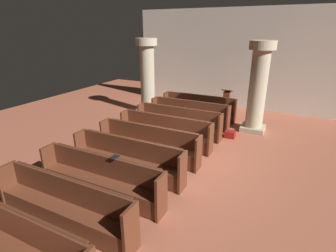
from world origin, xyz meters
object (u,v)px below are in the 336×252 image
object	(u,v)px
pillar_far_side	(147,75)
kneeler_box_red	(230,134)
pew_row_2	(178,121)
pew_row_6	(101,177)
pew_row_3	(165,130)
pew_row_7	(64,203)
pew_row_0	(199,106)
pew_row_8	(11,241)
pillar_aisle_side	(258,86)
hymn_book	(114,157)
lectern	(226,103)
pew_row_4	(149,142)
pew_row_1	(189,113)
pew_row_5	(128,157)

from	to	relation	value
pillar_far_side	kneeler_box_red	xyz separation A→B (m)	(4.10, -1.31, -1.57)
pew_row_2	pew_row_6	bearing A→B (deg)	-90.00
pew_row_3	pillar_far_side	bearing A→B (deg)	129.16
pew_row_6	kneeler_box_red	size ratio (longest dim) A/B	9.22
pew_row_2	pew_row_7	distance (m)	5.26
pew_row_0	pew_row_6	bearing A→B (deg)	-90.00
pew_row_7	pew_row_8	size ratio (longest dim) A/B	1.00
pew_row_6	pillar_aisle_side	size ratio (longest dim) A/B	0.97
pew_row_0	hymn_book	bearing A→B (deg)	-87.33
pew_row_7	lectern	xyz separation A→B (m)	(0.86, 8.64, -0.05)
lectern	kneeler_box_red	distance (m)	3.04
lectern	kneeler_box_red	xyz separation A→B (m)	(0.91, -2.88, -0.33)
pew_row_0	lectern	xyz separation A→B (m)	(0.86, 1.27, -0.05)
pew_row_4	hymn_book	size ratio (longest dim) A/B	14.96
pew_row_0	kneeler_box_red	size ratio (longest dim) A/B	9.22
pew_row_6	pillar_far_side	world-z (taller)	pillar_far_side
pew_row_7	pew_row_0	bearing A→B (deg)	90.00
pew_row_6	pew_row_8	bearing A→B (deg)	-90.00
pew_row_0	pillar_far_side	size ratio (longest dim) A/B	0.97
pew_row_1	pew_row_6	size ratio (longest dim) A/B	1.00
pew_row_8	lectern	xyz separation A→B (m)	(0.86, 9.69, -0.05)
pew_row_3	lectern	bearing A→B (deg)	78.96
pew_row_5	kneeler_box_red	distance (m)	4.08
pew_row_6	pew_row_8	distance (m)	2.11
pew_row_7	hymn_book	size ratio (longest dim) A/B	14.96
pew_row_0	pillar_aisle_side	bearing A→B (deg)	-13.04
pew_row_8	hymn_book	xyz separation A→B (m)	(0.29, 2.28, 0.47)
pew_row_8	lectern	world-z (taller)	lectern
pew_row_3	pew_row_7	world-z (taller)	same
pew_row_6	pillar_far_side	size ratio (longest dim) A/B	0.97
pew_row_3	pew_row_4	distance (m)	1.05
pew_row_3	pew_row_5	xyz separation A→B (m)	(0.00, -2.11, 0.00)
pew_row_3	pillar_aisle_side	size ratio (longest dim) A/B	0.97
pew_row_1	pew_row_5	world-z (taller)	same
pew_row_2	pew_row_8	bearing A→B (deg)	-90.00
pew_row_3	lectern	xyz separation A→B (m)	(0.86, 4.43, -0.05)
pew_row_6	pew_row_0	bearing A→B (deg)	90.00
kneeler_box_red	pew_row_3	bearing A→B (deg)	-138.97
pew_row_4	hymn_book	world-z (taller)	hymn_book
pew_row_5	pew_row_8	size ratio (longest dim) A/B	1.00
pew_row_8	kneeler_box_red	distance (m)	7.05
pillar_aisle_side	kneeler_box_red	bearing A→B (deg)	-119.34
pew_row_7	lectern	distance (m)	8.68
kneeler_box_red	pew_row_6	bearing A→B (deg)	-110.68
lectern	hymn_book	bearing A→B (deg)	-94.46
pew_row_6	hymn_book	distance (m)	0.58
pew_row_6	pillar_aisle_side	xyz separation A→B (m)	(2.37, 5.77, 1.18)
pew_row_4	pillar_far_side	distance (m)	4.70
pew_row_7	pillar_aisle_side	xyz separation A→B (m)	(2.37, 6.82, 1.18)
pew_row_4	kneeler_box_red	xyz separation A→B (m)	(1.78, 2.60, -0.38)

